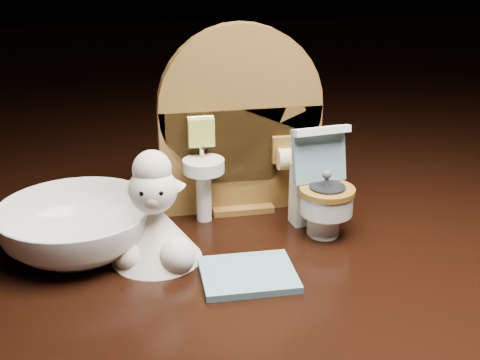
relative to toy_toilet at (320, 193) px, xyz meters
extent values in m
cube|color=black|center=(-0.05, -0.01, -0.08)|extent=(2.50, 2.50, 0.10)
cube|color=brown|center=(-0.05, 0.05, 0.01)|extent=(0.13, 0.02, 0.09)
cylinder|color=brown|center=(-0.05, 0.05, 0.06)|extent=(0.13, 0.02, 0.13)
cube|color=brown|center=(-0.05, 0.05, -0.03)|extent=(0.05, 0.04, 0.01)
cylinder|color=white|center=(-0.08, 0.03, -0.01)|extent=(0.01, 0.01, 0.04)
cylinder|color=white|center=(-0.08, 0.03, 0.02)|extent=(0.03, 0.03, 0.01)
cylinder|color=silver|center=(-0.08, 0.04, 0.03)|extent=(0.00, 0.00, 0.01)
cube|color=#BBC648|center=(-0.08, 0.04, 0.04)|extent=(0.02, 0.01, 0.02)
cube|color=brown|center=(-0.02, 0.04, 0.02)|extent=(0.02, 0.01, 0.02)
cylinder|color=beige|center=(-0.02, 0.04, 0.02)|extent=(0.02, 0.02, 0.02)
cylinder|color=white|center=(0.00, -0.01, -0.02)|extent=(0.02, 0.02, 0.02)
cylinder|color=white|center=(0.00, -0.01, 0.00)|extent=(0.04, 0.04, 0.02)
cylinder|color=#8B5E1D|center=(0.00, -0.01, 0.01)|extent=(0.04, 0.04, 0.00)
cube|color=white|center=(0.00, 0.01, -0.01)|extent=(0.03, 0.02, 0.05)
cube|color=#6E9CAC|center=(0.00, 0.01, 0.03)|extent=(0.04, 0.02, 0.04)
cube|color=white|center=(0.00, 0.00, 0.05)|extent=(0.04, 0.01, 0.01)
cylinder|color=#B2CA45|center=(0.01, 0.02, 0.03)|extent=(0.01, 0.01, 0.01)
cube|color=#6E9CAC|center=(-0.07, -0.06, -0.03)|extent=(0.06, 0.05, 0.00)
cone|color=white|center=(0.00, -0.01, -0.02)|extent=(0.02, 0.02, 0.02)
cylinder|color=#59595B|center=(0.00, -0.01, 0.00)|extent=(0.00, 0.00, 0.03)
sphere|color=#59595B|center=(0.00, -0.01, 0.02)|extent=(0.01, 0.01, 0.01)
cone|color=silver|center=(-0.13, -0.02, -0.01)|extent=(0.06, 0.06, 0.04)
sphere|color=silver|center=(-0.11, -0.04, -0.02)|extent=(0.03, 0.03, 0.03)
sphere|color=silver|center=(-0.14, -0.03, -0.02)|extent=(0.02, 0.02, 0.02)
sphere|color=white|center=(-0.13, -0.02, 0.02)|extent=(0.03, 0.03, 0.03)
sphere|color=tan|center=(-0.13, -0.03, 0.02)|extent=(0.01, 0.01, 0.01)
sphere|color=silver|center=(-0.13, -0.02, 0.04)|extent=(0.03, 0.03, 0.03)
cone|color=white|center=(-0.14, -0.02, 0.03)|extent=(0.02, 0.01, 0.01)
cone|color=white|center=(-0.11, -0.02, 0.03)|extent=(0.02, 0.01, 0.01)
sphere|color=black|center=(-0.13, -0.04, 0.03)|extent=(0.00, 0.00, 0.00)
sphere|color=black|center=(-0.12, -0.04, 0.03)|extent=(0.00, 0.00, 0.00)
imported|color=white|center=(-0.18, 0.00, -0.01)|extent=(0.13, 0.13, 0.04)
camera|label=1|loc=(-0.14, -0.40, 0.18)|focal=45.00mm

